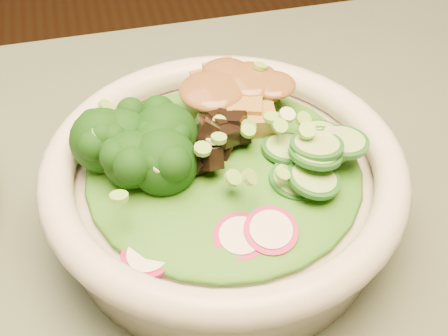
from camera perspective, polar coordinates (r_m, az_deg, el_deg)
name	(u,v)px	position (r m, az deg, el deg)	size (l,w,h in m)	color
salad_bowl	(224,187)	(0.42, 0.00, -1.79)	(0.24, 0.24, 0.07)	beige
lettuce_bed	(224,167)	(0.41, 0.00, 0.10)	(0.18, 0.18, 0.02)	#195512
broccoli_florets	(137,151)	(0.40, -7.98, 1.54)	(0.07, 0.06, 0.04)	black
radish_slices	(224,234)	(0.37, -0.01, -6.08)	(0.10, 0.04, 0.02)	#990B44
cucumber_slices	(315,160)	(0.40, 8.30, 0.75)	(0.06, 0.06, 0.03)	#A3C96F
mushroom_heap	(225,142)	(0.41, 0.07, 2.37)	(0.06, 0.06, 0.04)	black
tofu_cubes	(230,101)	(0.45, 0.52, 6.12)	(0.08, 0.05, 0.03)	olive
peanut_sauce	(230,88)	(0.44, 0.53, 7.32)	(0.06, 0.05, 0.01)	brown
scallion_garnish	(224,143)	(0.40, 0.00, 2.28)	(0.17, 0.17, 0.02)	#78B841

